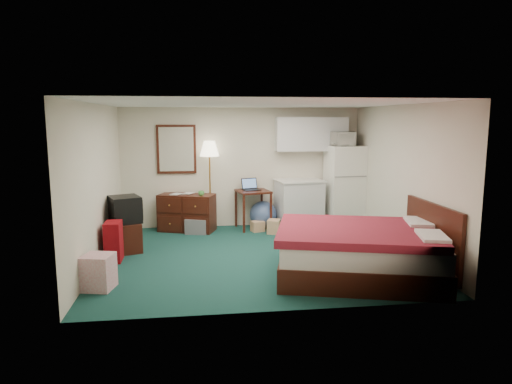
{
  "coord_description": "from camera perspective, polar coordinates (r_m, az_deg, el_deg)",
  "views": [
    {
      "loc": [
        -0.95,
        -7.3,
        2.26
      ],
      "look_at": [
        0.04,
        0.2,
        1.05
      ],
      "focal_mm": 32.0,
      "sensor_mm": 36.0,
      "label": 1
    }
  ],
  "objects": [
    {
      "name": "mirror",
      "position": [
        9.55,
        -9.91,
        5.3
      ],
      "size": [
        0.8,
        0.06,
        1.0
      ],
      "primitive_type": null,
      "color": "white",
      "rests_on": "walls"
    },
    {
      "name": "desk",
      "position": [
        9.49,
        -0.37,
        -2.19
      ],
      "size": [
        0.75,
        0.75,
        0.81
      ],
      "primitive_type": null,
      "rotation": [
        0.0,
        0.0,
        0.19
      ],
      "color": "black",
      "rests_on": "floor"
    },
    {
      "name": "ceiling",
      "position": [
        7.37,
        -0.07,
        10.97
      ],
      "size": [
        5.0,
        4.5,
        0.01
      ],
      "primitive_type": "cube",
      "color": "beige",
      "rests_on": "walls"
    },
    {
      "name": "fridge",
      "position": [
        9.79,
        10.95,
        0.69
      ],
      "size": [
        0.74,
        0.74,
        1.72
      ],
      "primitive_type": null,
      "rotation": [
        0.0,
        0.0,
        0.04
      ],
      "color": "white",
      "rests_on": "floor"
    },
    {
      "name": "microwave",
      "position": [
        9.62,
        10.75,
        6.75
      ],
      "size": [
        0.56,
        0.37,
        0.35
      ],
      "primitive_type": "imported",
      "rotation": [
        0.0,
        0.0,
        -0.18
      ],
      "color": "white",
      "rests_on": "fridge"
    },
    {
      "name": "floor",
      "position": [
        7.7,
        -0.07,
        -7.96
      ],
      "size": [
        5.0,
        4.5,
        0.01
      ],
      "primitive_type": "cube",
      "color": "#133631",
      "rests_on": "ground"
    },
    {
      "name": "suitcase",
      "position": [
        7.69,
        -17.38,
        -5.93
      ],
      "size": [
        0.25,
        0.4,
        0.64
      ],
      "primitive_type": null,
      "rotation": [
        0.0,
        0.0,
        0.0
      ],
      "color": "#610109",
      "rests_on": "floor"
    },
    {
      "name": "mug",
      "position": [
        9.13,
        -6.86,
        -0.08
      ],
      "size": [
        0.15,
        0.14,
        0.12
      ],
      "primitive_type": "imported",
      "rotation": [
        0.0,
        0.0,
        -0.46
      ],
      "color": "green",
      "rests_on": "dresser"
    },
    {
      "name": "kitchen_counter",
      "position": [
        9.62,
        5.39,
        -1.56
      ],
      "size": [
        0.97,
        0.79,
        0.98
      ],
      "primitive_type": null,
      "rotation": [
        0.0,
        0.0,
        0.13
      ],
      "color": "silver",
      "rests_on": "floor"
    },
    {
      "name": "tv_stand",
      "position": [
        8.19,
        -16.13,
        -5.46
      ],
      "size": [
        0.66,
        0.69,
        0.5
      ],
      "primitive_type": null,
      "rotation": [
        0.0,
        0.0,
        0.34
      ],
      "color": "black",
      "rests_on": "floor"
    },
    {
      "name": "cardboard_box_a",
      "position": [
        9.3,
        0.21,
        -4.3
      ],
      "size": [
        0.3,
        0.27,
        0.21
      ],
      "primitive_type": null,
      "rotation": [
        0.0,
        0.0,
        0.29
      ],
      "color": "tan",
      "rests_on": "floor"
    },
    {
      "name": "laptop",
      "position": [
        9.41,
        -0.55,
        0.93
      ],
      "size": [
        0.41,
        0.37,
        0.24
      ],
      "primitive_type": null,
      "rotation": [
        0.0,
        0.0,
        0.3
      ],
      "color": "black",
      "rests_on": "desk"
    },
    {
      "name": "file_bin",
      "position": [
        9.22,
        -7.39,
        -4.21
      ],
      "size": [
        0.49,
        0.41,
        0.3
      ],
      "primitive_type": null,
      "rotation": [
        0.0,
        0.0,
        -0.23
      ],
      "color": "slate",
      "rests_on": "floor"
    },
    {
      "name": "upper_cabinets",
      "position": [
        9.68,
        6.93,
        7.19
      ],
      "size": [
        1.5,
        0.35,
        0.7
      ],
      "primitive_type": null,
      "color": "silver",
      "rests_on": "walls"
    },
    {
      "name": "crt_tv",
      "position": [
        8.14,
        -16.06,
        -2.09
      ],
      "size": [
        0.65,
        0.67,
        0.45
      ],
      "primitive_type": null,
      "rotation": [
        0.0,
        0.0,
        0.39
      ],
      "color": "black",
      "rests_on": "tv_stand"
    },
    {
      "name": "dresser",
      "position": [
        9.4,
        -8.63,
        -2.56
      ],
      "size": [
        1.21,
        0.84,
        0.76
      ],
      "primitive_type": null,
      "rotation": [
        0.0,
        0.0,
        -0.34
      ],
      "color": "black",
      "rests_on": "floor"
    },
    {
      "name": "bed",
      "position": [
        6.79,
        12.77,
        -7.4
      ],
      "size": [
        2.6,
        2.26,
        0.71
      ],
      "primitive_type": null,
      "rotation": [
        0.0,
        0.0,
        -0.26
      ],
      "color": "maroon",
      "rests_on": "floor"
    },
    {
      "name": "cardboard_box_b",
      "position": [
        9.14,
        2.23,
        -4.33
      ],
      "size": [
        0.31,
        0.34,
        0.28
      ],
      "primitive_type": null,
      "rotation": [
        0.0,
        0.0,
        -0.34
      ],
      "color": "tan",
      "rests_on": "floor"
    },
    {
      "name": "book_a",
      "position": [
        9.37,
        -10.38,
        0.46
      ],
      "size": [
        0.16,
        0.12,
        0.25
      ],
      "primitive_type": "imported",
      "rotation": [
        0.0,
        0.0,
        -0.62
      ],
      "color": "tan",
      "rests_on": "dresser"
    },
    {
      "name": "headboard",
      "position": [
        7.2,
        21.16,
        -5.27
      ],
      "size": [
        0.06,
        1.56,
        1.0
      ],
      "primitive_type": null,
      "color": "black",
      "rests_on": "walls"
    },
    {
      "name": "retail_box",
      "position": [
        6.54,
        -19.09,
        -9.43
      ],
      "size": [
        0.45,
        0.45,
        0.47
      ],
      "primitive_type": null,
      "rotation": [
        0.0,
        0.0,
        -0.22
      ],
      "color": "silver",
      "rests_on": "floor"
    },
    {
      "name": "walls",
      "position": [
        7.43,
        -0.07,
        1.29
      ],
      "size": [
        5.01,
        4.51,
        2.5
      ],
      "color": "beige",
      "rests_on": "floor"
    },
    {
      "name": "floor_lamp",
      "position": [
        9.45,
        -5.78,
        0.84
      ],
      "size": [
        0.45,
        0.45,
        1.82
      ],
      "primitive_type": null,
      "rotation": [
        0.0,
        0.0,
        0.15
      ],
      "color": "#C68A3B",
      "rests_on": "floor"
    },
    {
      "name": "exercise_ball",
      "position": [
        9.56,
        0.9,
        -2.83
      ],
      "size": [
        0.66,
        0.66,
        0.57
      ],
      "primitive_type": "sphere",
      "rotation": [
        0.0,
        0.0,
        0.18
      ],
      "color": "#3B5280",
      "rests_on": "floor"
    },
    {
      "name": "book_b",
      "position": [
        9.4,
        -8.9,
        0.5
      ],
      "size": [
        0.16,
        0.11,
        0.24
      ],
      "primitive_type": "imported",
      "rotation": [
        0.0,
        0.0,
        -0.54
      ],
      "color": "tan",
      "rests_on": "dresser"
    }
  ]
}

